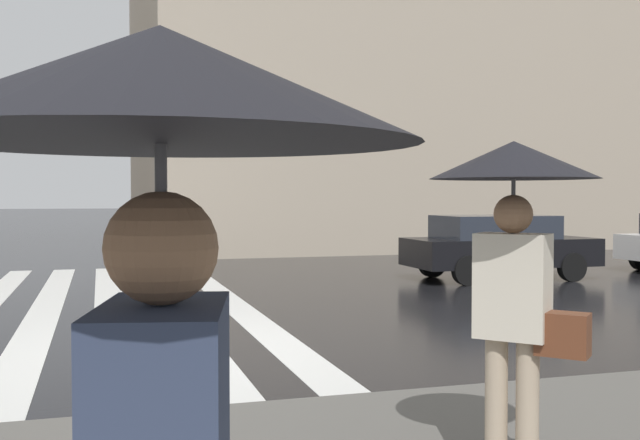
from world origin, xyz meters
The scene contains 5 objects.
ground_plane centered at (0.00, 0.00, 0.00)m, with size 220.00×220.00×0.00m, color black.
zebra_crossing centered at (4.00, 1.82, 0.00)m, with size 13.00×6.50×0.01m.
car_black centered at (5.50, -7.43, 0.76)m, with size 1.85×4.10×1.41m.
pedestrian_with_floral_umbrella centered at (-5.16, -1.28, 1.71)m, with size 0.95×0.95×1.98m.
pedestrian_by_billboard centered at (-7.40, 0.86, 1.76)m, with size 1.00×1.00×2.00m.
Camera 1 is at (-8.85, 0.98, 1.82)m, focal length 41.39 mm.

